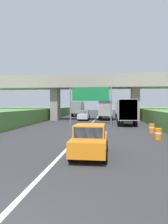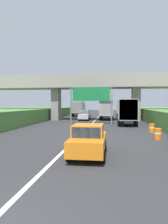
% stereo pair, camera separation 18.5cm
% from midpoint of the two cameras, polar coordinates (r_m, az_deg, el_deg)
% --- Properties ---
extents(lane_centre_stripe, '(0.20, 91.21, 0.01)m').
position_cam_midpoint_polar(lane_centre_stripe, '(29.42, 2.25, -3.32)').
color(lane_centre_stripe, white).
rests_on(lane_centre_stripe, ground).
extents(overpass_bridge, '(40.00, 4.80, 7.78)m').
position_cam_midpoint_polar(overpass_bridge, '(35.80, 3.22, 7.05)').
color(overpass_bridge, gray).
rests_on(overpass_bridge, ground).
extents(overhead_highway_sign, '(5.88, 0.18, 5.28)m').
position_cam_midpoint_polar(overhead_highway_sign, '(28.74, 2.15, 4.32)').
color(overhead_highway_sign, slate).
rests_on(overhead_highway_sign, ground).
extents(truck_red, '(2.44, 7.30, 3.44)m').
position_cam_midpoint_polar(truck_red, '(28.67, 11.85, 0.36)').
color(truck_red, black).
rests_on(truck_red, ground).
extents(truck_black, '(2.44, 7.30, 3.44)m').
position_cam_midpoint_polar(truck_black, '(38.13, 6.41, 0.82)').
color(truck_black, black).
rests_on(truck_black, ground).
extents(truck_green, '(2.44, 7.30, 3.44)m').
position_cam_midpoint_polar(truck_green, '(48.47, -1.33, 1.11)').
color(truck_green, black).
rests_on(truck_green, ground).
extents(truck_white, '(2.44, 7.30, 3.44)m').
position_cam_midpoint_polar(truck_white, '(46.65, 10.56, 1.03)').
color(truck_white, black).
rests_on(truck_white, ground).
extents(car_silver, '(1.86, 4.10, 1.72)m').
position_cam_midpoint_polar(car_silver, '(36.10, 0.27, -0.95)').
color(car_silver, '#B2B5B7').
rests_on(car_silver, ground).
extents(car_orange, '(1.86, 4.10, 1.72)m').
position_cam_midpoint_polar(car_orange, '(11.19, 1.70, -7.83)').
color(car_orange, orange).
rests_on(car_orange, ground).
extents(construction_barrel_2, '(0.57, 0.57, 0.90)m').
position_cam_midpoint_polar(construction_barrel_2, '(17.39, 20.04, -5.71)').
color(construction_barrel_2, orange).
rests_on(construction_barrel_2, ground).
extents(construction_barrel_3, '(0.57, 0.57, 0.90)m').
position_cam_midpoint_polar(construction_barrel_3, '(21.27, 18.50, -4.28)').
color(construction_barrel_3, orange).
rests_on(construction_barrel_3, ground).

